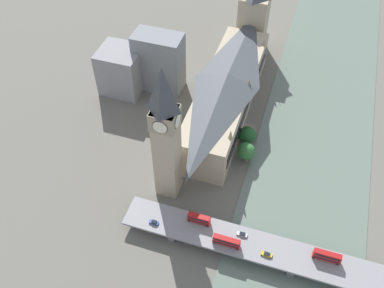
# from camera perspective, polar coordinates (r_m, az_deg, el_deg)

# --- Properties ---
(ground_plane) EXTENTS (600.00, 600.00, 0.00)m
(ground_plane) POSITION_cam_1_polar(r_m,az_deg,el_deg) (239.75, 7.55, 2.15)
(ground_plane) COLOR #605E56
(river_water) EXTENTS (59.95, 360.00, 0.30)m
(river_water) POSITION_cam_1_polar(r_m,az_deg,el_deg) (239.20, 15.94, 0.20)
(river_water) COLOR slate
(river_water) RESTS_ON ground_plane
(parliament_hall) EXTENTS (26.09, 102.91, 27.78)m
(parliament_hall) POSITION_cam_1_polar(r_m,az_deg,el_deg) (237.89, 4.59, 6.64)
(parliament_hall) COLOR tan
(parliament_hall) RESTS_ON ground_plane
(clock_tower) EXTENTS (11.40, 11.40, 74.27)m
(clock_tower) POSITION_cam_1_polar(r_m,az_deg,el_deg) (181.19, -3.51, 1.30)
(clock_tower) COLOR tan
(clock_tower) RESTS_ON ground_plane
(victoria_tower) EXTENTS (17.42, 17.42, 50.75)m
(victoria_tower) POSITION_cam_1_polar(r_m,az_deg,el_deg) (283.23, 8.17, 16.28)
(victoria_tower) COLOR tan
(victoria_tower) RESTS_ON ground_plane
(road_bridge) EXTENTS (151.89, 15.09, 5.95)m
(road_bridge) POSITION_cam_1_polar(r_m,az_deg,el_deg) (191.26, 13.47, -14.52)
(road_bridge) COLOR slate
(road_bridge) RESTS_ON ground_plane
(double_decker_bus_lead) EXTENTS (10.23, 2.64, 4.70)m
(double_decker_bus_lead) POSITION_cam_1_polar(r_m,az_deg,el_deg) (191.40, 0.93, -9.92)
(double_decker_bus_lead) COLOR red
(double_decker_bus_lead) RESTS_ON road_bridge
(double_decker_bus_mid) EXTENTS (11.97, 2.50, 4.61)m
(double_decker_bus_mid) POSITION_cam_1_polar(r_m,az_deg,el_deg) (186.38, 4.63, -12.78)
(double_decker_bus_mid) COLOR red
(double_decker_bus_mid) RESTS_ON road_bridge
(double_decker_bus_rear) EXTENTS (11.52, 2.51, 5.03)m
(double_decker_bus_rear) POSITION_cam_1_polar(r_m,az_deg,el_deg) (190.69, 17.57, -14.05)
(double_decker_bus_rear) COLOR red
(double_decker_bus_rear) RESTS_ON road_bridge
(car_northbound_mid) EXTENTS (4.15, 1.87, 1.47)m
(car_northbound_mid) POSITION_cam_1_polar(r_m,az_deg,el_deg) (193.30, -5.10, -10.37)
(car_northbound_mid) COLOR navy
(car_northbound_mid) RESTS_ON road_bridge
(car_northbound_tail) EXTENTS (4.80, 1.84, 1.32)m
(car_northbound_tail) POSITION_cam_1_polar(r_m,az_deg,el_deg) (187.67, 9.92, -14.28)
(car_northbound_tail) COLOR gold
(car_northbound_tail) RESTS_ON road_bridge
(car_southbound_lead) EXTENTS (4.66, 1.90, 1.28)m
(car_southbound_lead) POSITION_cam_1_polar(r_m,az_deg,el_deg) (190.85, 6.70, -11.87)
(car_southbound_lead) COLOR silver
(car_southbound_lead) RESTS_ON road_bridge
(city_block_west) EXTENTS (23.88, 22.12, 27.17)m
(city_block_west) POSITION_cam_1_polar(r_m,az_deg,el_deg) (257.02, -9.34, 9.71)
(city_block_west) COLOR gray
(city_block_west) RESTS_ON ground_plane
(city_block_center) EXTENTS (27.78, 15.37, 35.87)m
(city_block_center) POSITION_cam_1_polar(r_m,az_deg,el_deg) (253.25, -4.41, 10.84)
(city_block_center) COLOR slate
(city_block_center) RESTS_ON ground_plane
(tree_embankment_near) EXTENTS (9.38, 9.38, 10.74)m
(tree_embankment_near) POSITION_cam_1_polar(r_m,az_deg,el_deg) (227.50, 7.36, 1.19)
(tree_embankment_near) COLOR brown
(tree_embankment_near) RESTS_ON ground_plane
(tree_embankment_mid) EXTENTS (9.20, 9.20, 11.37)m
(tree_embankment_mid) POSITION_cam_1_polar(r_m,az_deg,el_deg) (218.84, 7.24, -0.97)
(tree_embankment_mid) COLOR brown
(tree_embankment_mid) RESTS_ON ground_plane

